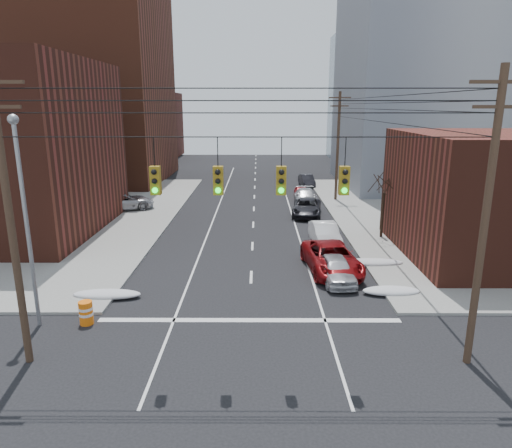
{
  "coord_description": "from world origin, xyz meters",
  "views": [
    {
      "loc": [
        0.39,
        -12.8,
        9.64
      ],
      "look_at": [
        0.28,
        12.71,
        3.0
      ],
      "focal_mm": 32.0,
      "sensor_mm": 36.0,
      "label": 1
    }
  ],
  "objects_px": {
    "parked_car_d": "(306,197)",
    "lot_car_b": "(124,201)",
    "red_pickup": "(331,258)",
    "lot_car_d": "(20,211)",
    "parked_car_a": "(336,269)",
    "lot_car_c": "(21,216)",
    "parked_car_c": "(307,208)",
    "parked_car_f": "(307,180)",
    "lot_car_a": "(70,219)",
    "construction_barrel": "(86,312)",
    "parked_car_e": "(301,192)",
    "parked_car_b": "(325,234)"
  },
  "relations": [
    {
      "from": "lot_car_a",
      "to": "lot_car_b",
      "type": "relative_size",
      "value": 0.84
    },
    {
      "from": "parked_car_e",
      "to": "construction_barrel",
      "type": "height_order",
      "value": "parked_car_e"
    },
    {
      "from": "parked_car_a",
      "to": "construction_barrel",
      "type": "xyz_separation_m",
      "value": [
        -12.2,
        -5.27,
        -0.16
      ]
    },
    {
      "from": "parked_car_c",
      "to": "parked_car_d",
      "type": "bearing_deg",
      "value": 93.48
    },
    {
      "from": "red_pickup",
      "to": "parked_car_e",
      "type": "relative_size",
      "value": 1.57
    },
    {
      "from": "parked_car_d",
      "to": "lot_car_d",
      "type": "bearing_deg",
      "value": -161.99
    },
    {
      "from": "lot_car_b",
      "to": "construction_barrel",
      "type": "relative_size",
      "value": 5.11
    },
    {
      "from": "red_pickup",
      "to": "lot_car_d",
      "type": "height_order",
      "value": "lot_car_d"
    },
    {
      "from": "lot_car_c",
      "to": "lot_car_d",
      "type": "xyz_separation_m",
      "value": [
        -0.66,
        1.28,
        0.12
      ]
    },
    {
      "from": "parked_car_f",
      "to": "lot_car_d",
      "type": "xyz_separation_m",
      "value": [
        -26.28,
        -17.97,
        0.23
      ]
    },
    {
      "from": "parked_car_b",
      "to": "parked_car_f",
      "type": "xyz_separation_m",
      "value": [
        1.25,
        24.57,
        -0.08
      ]
    },
    {
      "from": "parked_car_d",
      "to": "lot_car_c",
      "type": "relative_size",
      "value": 1.19
    },
    {
      "from": "parked_car_a",
      "to": "lot_car_d",
      "type": "bearing_deg",
      "value": 147.69
    },
    {
      "from": "lot_car_b",
      "to": "lot_car_c",
      "type": "xyz_separation_m",
      "value": [
        -6.99,
        -5.39,
        -0.11
      ]
    },
    {
      "from": "lot_car_a",
      "to": "construction_barrel",
      "type": "bearing_deg",
      "value": -175.86
    },
    {
      "from": "parked_car_f",
      "to": "lot_car_a",
      "type": "relative_size",
      "value": 0.92
    },
    {
      "from": "parked_car_a",
      "to": "lot_car_a",
      "type": "bearing_deg",
      "value": 147.3
    },
    {
      "from": "parked_car_a",
      "to": "parked_car_c",
      "type": "distance_m",
      "value": 15.87
    },
    {
      "from": "red_pickup",
      "to": "parked_car_e",
      "type": "distance_m",
      "value": 22.52
    },
    {
      "from": "red_pickup",
      "to": "lot_car_b",
      "type": "distance_m",
      "value": 23.4
    },
    {
      "from": "lot_car_a",
      "to": "construction_barrel",
      "type": "distance_m",
      "value": 17.55
    },
    {
      "from": "lot_car_c",
      "to": "construction_barrel",
      "type": "bearing_deg",
      "value": -158.53
    },
    {
      "from": "parked_car_a",
      "to": "red_pickup",
      "type": "bearing_deg",
      "value": 87.37
    },
    {
      "from": "parked_car_a",
      "to": "parked_car_b",
      "type": "xyz_separation_m",
      "value": [
        0.35,
        6.94,
        0.07
      ]
    },
    {
      "from": "parked_car_c",
      "to": "lot_car_b",
      "type": "distance_m",
      "value": 17.11
    },
    {
      "from": "lot_car_a",
      "to": "lot_car_d",
      "type": "height_order",
      "value": "lot_car_d"
    },
    {
      "from": "parked_car_a",
      "to": "parked_car_d",
      "type": "distance_m",
      "value": 20.36
    },
    {
      "from": "lot_car_c",
      "to": "red_pickup",
      "type": "bearing_deg",
      "value": -126.54
    },
    {
      "from": "red_pickup",
      "to": "lot_car_d",
      "type": "xyz_separation_m",
      "value": [
        -24.65,
        11.98,
        0.1
      ]
    },
    {
      "from": "parked_car_d",
      "to": "lot_car_b",
      "type": "relative_size",
      "value": 0.98
    },
    {
      "from": "construction_barrel",
      "to": "parked_car_c",
      "type": "bearing_deg",
      "value": 60.01
    },
    {
      "from": "lot_car_d",
      "to": "lot_car_a",
      "type": "bearing_deg",
      "value": -139.98
    },
    {
      "from": "lot_car_c",
      "to": "construction_barrel",
      "type": "xyz_separation_m",
      "value": [
        11.82,
        -17.54,
        -0.25
      ]
    },
    {
      "from": "parked_car_a",
      "to": "parked_car_d",
      "type": "relative_size",
      "value": 0.78
    },
    {
      "from": "parked_car_a",
      "to": "parked_car_c",
      "type": "bearing_deg",
      "value": 86.46
    },
    {
      "from": "parked_car_f",
      "to": "lot_car_a",
      "type": "xyz_separation_m",
      "value": [
        -20.91,
        -20.74,
        0.21
      ]
    },
    {
      "from": "lot_car_b",
      "to": "parked_car_b",
      "type": "bearing_deg",
      "value": -144.8
    },
    {
      "from": "parked_car_a",
      "to": "construction_barrel",
      "type": "bearing_deg",
      "value": -160.18
    },
    {
      "from": "lot_car_a",
      "to": "lot_car_c",
      "type": "xyz_separation_m",
      "value": [
        -4.71,
        1.5,
        -0.11
      ]
    },
    {
      "from": "lot_car_a",
      "to": "parked_car_d",
      "type": "bearing_deg",
      "value": -83.76
    },
    {
      "from": "parked_car_a",
      "to": "parked_car_e",
      "type": "relative_size",
      "value": 1.11
    },
    {
      "from": "parked_car_f",
      "to": "lot_car_d",
      "type": "relative_size",
      "value": 0.93
    },
    {
      "from": "parked_car_a",
      "to": "parked_car_e",
      "type": "xyz_separation_m",
      "value": [
        0.24,
        24.09,
        -0.07
      ]
    },
    {
      "from": "parked_car_a",
      "to": "lot_car_a",
      "type": "distance_m",
      "value": 22.11
    },
    {
      "from": "lot_car_c",
      "to": "parked_car_c",
      "type": "bearing_deg",
      "value": -93.98
    },
    {
      "from": "parked_car_d",
      "to": "parked_car_e",
      "type": "distance_m",
      "value": 3.73
    },
    {
      "from": "red_pickup",
      "to": "parked_car_f",
      "type": "relative_size",
      "value": 1.4
    },
    {
      "from": "lot_car_d",
      "to": "parked_car_e",
      "type": "bearing_deg",
      "value": -89.71
    },
    {
      "from": "parked_car_a",
      "to": "lot_car_d",
      "type": "height_order",
      "value": "lot_car_d"
    },
    {
      "from": "lot_car_c",
      "to": "lot_car_d",
      "type": "bearing_deg",
      "value": 14.9
    }
  ]
}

